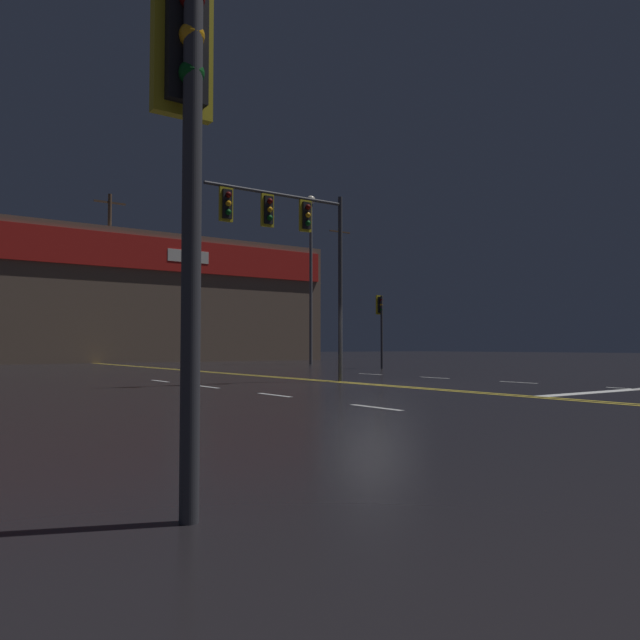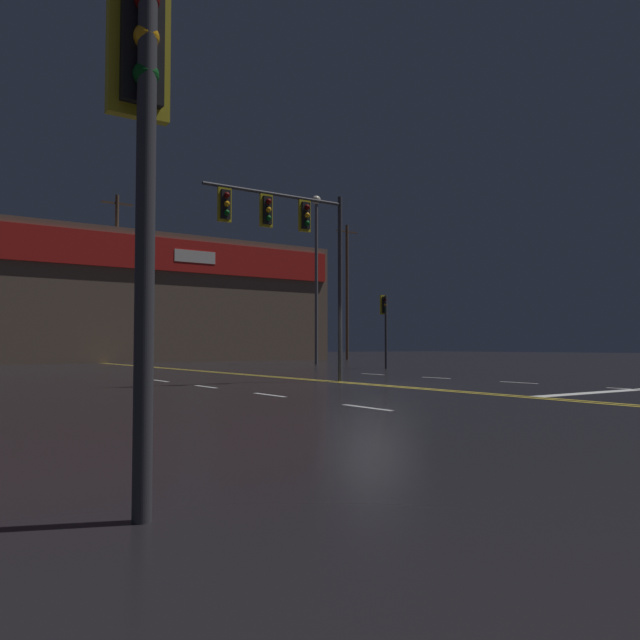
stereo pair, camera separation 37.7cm
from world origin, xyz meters
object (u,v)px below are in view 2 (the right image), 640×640
Objects in this scene: traffic_signal_corner_northeast at (385,315)px; traffic_signal_corner_southwest at (142,111)px; streetlight_near_right at (316,258)px; traffic_signal_median at (286,229)px.

traffic_signal_corner_southwest is at bearing -133.31° from traffic_signal_corner_northeast.
streetlight_near_right reaches higher than traffic_signal_corner_northeast.
traffic_signal_median is 1.59× the size of traffic_signal_corner_northeast.
traffic_signal_corner_southwest is (-19.35, -20.53, -0.09)m from traffic_signal_corner_northeast.
streetlight_near_right is at bearing 53.69° from traffic_signal_median.
traffic_signal_median reaches higher than traffic_signal_corner_southwest.
traffic_signal_corner_southwest is (-8.45, -12.19, -2.04)m from traffic_signal_median.
traffic_signal_corner_northeast is at bearing 37.41° from traffic_signal_median.
traffic_signal_corner_southwest is at bearing -124.72° from traffic_signal_median.
traffic_signal_corner_northeast is (10.91, 8.34, -1.95)m from traffic_signal_median.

